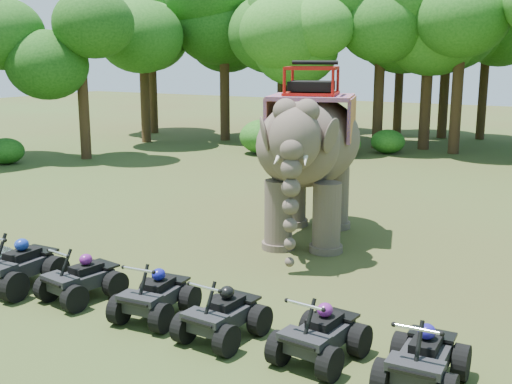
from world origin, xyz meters
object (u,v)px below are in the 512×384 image
(elephant, at_px, (310,152))
(atv_0, at_px, (17,259))
(atv_5, at_px, (424,351))
(atv_4, at_px, (320,327))
(atv_2, at_px, (155,289))
(atv_1, at_px, (81,272))
(atv_3, at_px, (223,308))

(elephant, height_order, atv_0, elephant)
(atv_5, bearing_deg, atv_0, 178.62)
(atv_0, height_order, atv_4, atv_0)
(atv_4, bearing_deg, atv_2, -174.53)
(elephant, bearing_deg, atv_2, -108.77)
(atv_1, xyz_separation_m, atv_5, (7.19, -0.14, 0.02))
(atv_1, bearing_deg, atv_0, -163.32)
(elephant, xyz_separation_m, atv_1, (-2.22, -6.50, -1.82))
(atv_1, bearing_deg, atv_3, 6.90)
(atv_2, relative_size, atv_4, 0.99)
(atv_4, height_order, atv_5, atv_5)
(atv_3, bearing_deg, atv_1, -178.02)
(atv_0, bearing_deg, elephant, 59.04)
(atv_3, xyz_separation_m, atv_5, (3.61, 0.03, 0.02))
(atv_0, distance_m, atv_3, 5.26)
(atv_2, xyz_separation_m, atv_4, (3.50, -0.06, 0.00))
(atv_0, height_order, atv_5, atv_0)
(atv_2, bearing_deg, elephant, 83.41)
(elephant, relative_size, atv_4, 3.57)
(atv_2, bearing_deg, atv_1, 175.04)
(atv_2, bearing_deg, atv_4, -5.15)
(atv_1, relative_size, atv_4, 0.98)
(atv_0, relative_size, atv_5, 1.10)
(atv_1, bearing_deg, atv_4, 8.77)
(atv_0, relative_size, atv_4, 1.12)
(atv_3, height_order, atv_5, atv_5)
(atv_1, bearing_deg, elephant, 80.76)
(atv_0, distance_m, atv_4, 7.12)
(elephant, bearing_deg, atv_3, -94.87)
(atv_2, height_order, atv_3, atv_2)
(elephant, relative_size, atv_2, 3.59)
(elephant, xyz_separation_m, atv_0, (-3.89, -6.71, -1.74))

